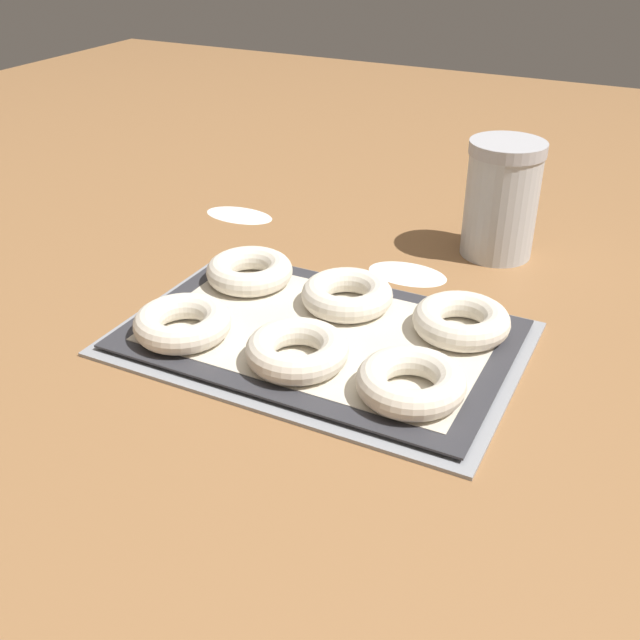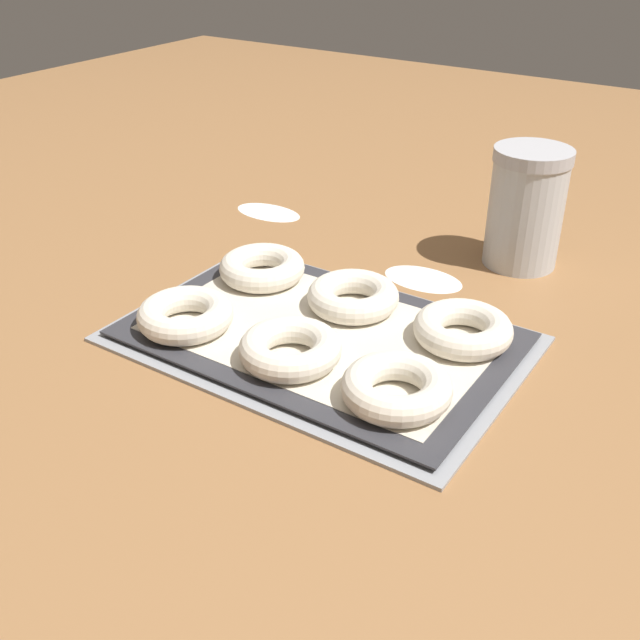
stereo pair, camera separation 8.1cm
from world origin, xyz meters
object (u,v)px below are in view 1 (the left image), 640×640
at_px(bagel_front_right, 411,382).
at_px(bagel_back_right, 461,321).
at_px(bagel_back_center, 347,295).
at_px(bagel_front_left, 183,323).
at_px(bagel_front_center, 297,350).
at_px(bagel_back_left, 250,271).
at_px(baking_tray, 320,338).
at_px(flour_canister, 501,199).

xyz_separation_m(bagel_front_right, bagel_back_right, (0.01, 0.13, 0.00)).
relative_size(bagel_back_center, bagel_back_right, 1.00).
xyz_separation_m(bagel_front_left, bagel_front_center, (0.13, 0.01, 0.00)).
xyz_separation_m(bagel_front_right, bagel_back_left, (-0.25, 0.13, 0.00)).
xyz_separation_m(baking_tray, bagel_front_right, (0.13, -0.06, 0.02)).
distance_m(bagel_front_right, flour_canister, 0.37).
relative_size(bagel_back_right, flour_canister, 0.68).
bearing_deg(baking_tray, flour_canister, 70.38).
bearing_deg(bagel_front_right, bagel_front_center, 179.56).
relative_size(bagel_back_center, flour_canister, 0.68).
height_order(bagel_back_center, flour_canister, flour_canister).
distance_m(baking_tray, bagel_front_center, 0.07).
bearing_deg(bagel_front_center, bagel_back_left, 135.91).
height_order(bagel_front_right, bagel_back_center, same).
distance_m(bagel_front_left, bagel_front_right, 0.25).
distance_m(bagel_back_left, flour_canister, 0.34).
bearing_deg(bagel_front_right, flour_canister, 92.90).
relative_size(bagel_front_left, bagel_front_center, 1.00).
bearing_deg(flour_canister, bagel_front_left, -122.11).
relative_size(bagel_front_right, bagel_back_right, 1.00).
distance_m(bagel_front_center, flour_canister, 0.38).
xyz_separation_m(bagel_front_center, flour_canister, (0.10, 0.37, 0.05)).
xyz_separation_m(bagel_front_right, bagel_back_center, (-0.13, 0.13, 0.00)).
distance_m(bagel_front_center, bagel_back_left, 0.19).
bearing_deg(bagel_back_center, bagel_front_right, -45.91).
bearing_deg(bagel_back_center, bagel_front_center, -87.79).
height_order(bagel_back_left, bagel_back_right, same).
bearing_deg(baking_tray, bagel_front_right, -26.97).
xyz_separation_m(baking_tray, bagel_front_center, (0.01, -0.06, 0.02)).
height_order(bagel_front_center, bagel_back_center, same).
relative_size(baking_tray, flour_canister, 2.78).
height_order(baking_tray, bagel_front_left, bagel_front_left).
bearing_deg(flour_canister, bagel_back_left, -134.91).
relative_size(baking_tray, bagel_back_left, 4.08).
bearing_deg(bagel_front_right, baking_tray, 153.03).
relative_size(bagel_front_right, bagel_back_left, 1.00).
bearing_deg(bagel_front_center, flour_canister, 74.52).
distance_m(baking_tray, bagel_back_left, 0.15).
distance_m(baking_tray, bagel_back_center, 0.07).
bearing_deg(bagel_back_right, bagel_front_left, -152.29).
height_order(bagel_front_left, bagel_back_right, same).
bearing_deg(bagel_back_left, bagel_back_center, -0.82).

